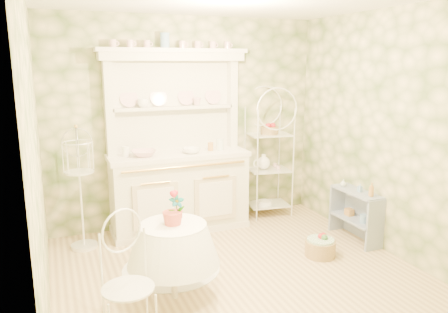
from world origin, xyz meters
name	(u,v)px	position (x,y,z in m)	size (l,w,h in m)	color
floor	(243,278)	(0.00, 0.00, 0.00)	(3.60, 3.60, 0.00)	tan
wall_left	(36,162)	(-1.80, 0.00, 1.35)	(3.60, 3.60, 0.00)	beige
wall_right	(394,134)	(1.80, 0.00, 1.35)	(3.60, 3.60, 0.00)	beige
wall_back	(187,122)	(0.00, 1.80, 1.35)	(3.60, 3.60, 0.00)	beige
wall_front	(377,201)	(0.00, -1.80, 1.35)	(3.60, 3.60, 0.00)	beige
kitchen_dresser	(178,142)	(-0.20, 1.52, 1.15)	(1.87, 0.61, 2.29)	white
bakers_rack	(269,151)	(1.12, 1.59, 0.92)	(0.57, 0.41, 1.83)	white
side_shelf	(356,214)	(1.68, 0.39, 0.32)	(0.28, 0.75, 0.64)	#8694AA
round_table	(174,261)	(-0.73, -0.10, 0.36)	(0.66, 0.66, 0.72)	white
cafe_chair	(128,286)	(-1.23, -0.60, 0.47)	(0.43, 0.43, 0.95)	white
birdcage_stand	(80,184)	(-1.41, 1.38, 0.76)	(0.36, 0.36, 1.53)	white
floor_basket	(320,247)	(1.02, 0.15, 0.10)	(0.31, 0.31, 0.20)	#A18553
lace_rug	(171,269)	(-0.61, 0.46, 0.00)	(1.02, 1.02, 0.01)	white
bowl_floral	(144,156)	(-0.65, 1.49, 1.02)	(0.30, 0.30, 0.07)	white
bowl_white	(192,153)	(-0.06, 1.43, 1.02)	(0.22, 0.22, 0.07)	white
cup_left	(143,105)	(-0.59, 1.68, 1.61)	(0.13, 0.13, 0.11)	white
cup_right	(197,103)	(0.10, 1.68, 1.61)	(0.11, 0.11, 0.10)	white
potted_geranium	(177,209)	(-0.69, -0.10, 0.85)	(0.14, 0.10, 0.27)	#3F7238
bottle_amber	(371,191)	(1.68, 0.15, 0.68)	(0.06, 0.06, 0.16)	#B3803D
bottle_blue	(360,189)	(1.68, 0.35, 0.65)	(0.05, 0.05, 0.10)	#76A1C9
bottle_glass	(343,184)	(1.64, 0.61, 0.65)	(0.07, 0.07, 0.09)	silver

